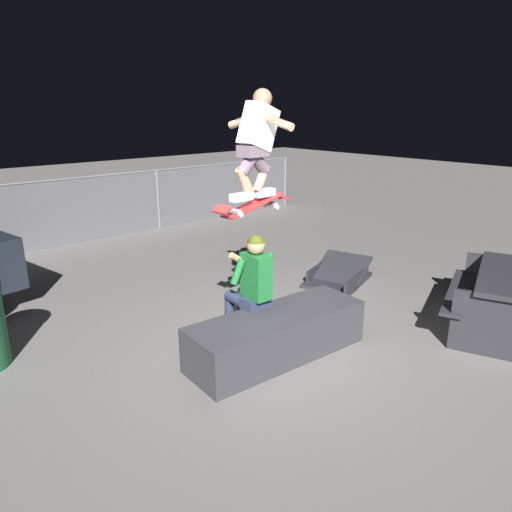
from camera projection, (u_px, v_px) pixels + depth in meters
ground_plane at (272, 348)px, 5.50m from camera, size 40.00×40.00×0.00m
ledge_box_main at (277, 335)px, 5.27m from camera, size 2.10×0.83×0.50m
person_sitting_on_ledge at (250, 284)px, 5.38m from camera, size 0.60×0.77×1.33m
skateboard at (253, 205)px, 5.16m from camera, size 1.03×0.28×0.18m
skater_airborne at (257, 139)px, 4.99m from camera, size 0.63×0.89×1.12m
kicker_ramp at (337, 277)px, 7.56m from camera, size 1.30×1.08×0.44m
picnic_table_back at (508, 293)px, 5.77m from camera, size 2.06×1.85×0.75m
fence_back at (69, 209)px, 9.44m from camera, size 12.05×0.05×1.32m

